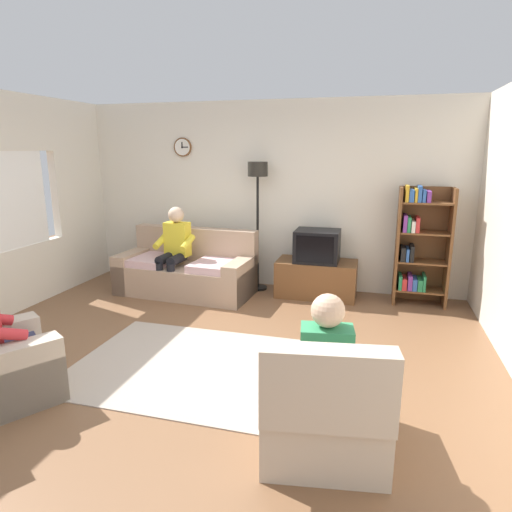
# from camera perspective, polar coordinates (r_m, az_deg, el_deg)

# --- Properties ---
(ground_plane) EXTENTS (12.00, 12.00, 0.00)m
(ground_plane) POSITION_cam_1_polar(r_m,az_deg,el_deg) (4.48, -6.48, -13.22)
(ground_plane) COLOR brown
(back_wall_assembly) EXTENTS (6.20, 0.17, 2.70)m
(back_wall_assembly) POSITION_cam_1_polar(r_m,az_deg,el_deg) (6.57, 1.87, 7.80)
(back_wall_assembly) COLOR silver
(back_wall_assembly) RESTS_ON ground_plane
(couch) EXTENTS (1.95, 0.99, 0.90)m
(couch) POSITION_cam_1_polar(r_m,az_deg,el_deg) (6.40, -8.92, -1.99)
(couch) COLOR tan
(couch) RESTS_ON ground_plane
(tv_stand) EXTENTS (1.10, 0.56, 0.51)m
(tv_stand) POSITION_cam_1_polar(r_m,az_deg,el_deg) (6.25, 7.80, -2.90)
(tv_stand) COLOR brown
(tv_stand) RESTS_ON ground_plane
(tv) EXTENTS (0.60, 0.49, 0.44)m
(tv) POSITION_cam_1_polar(r_m,az_deg,el_deg) (6.11, 7.91, 1.30)
(tv) COLOR black
(tv) RESTS_ON tv_stand
(bookshelf) EXTENTS (0.68, 0.36, 1.57)m
(bookshelf) POSITION_cam_1_polar(r_m,az_deg,el_deg) (6.16, 20.30, 1.43)
(bookshelf) COLOR brown
(bookshelf) RESTS_ON ground_plane
(floor_lamp) EXTENTS (0.28, 0.28, 1.85)m
(floor_lamp) POSITION_cam_1_polar(r_m,az_deg,el_deg) (6.29, 0.22, 8.46)
(floor_lamp) COLOR black
(floor_lamp) RESTS_ON ground_plane
(armchair_near_bookshelf) EXTENTS (0.92, 0.99, 0.90)m
(armchair_near_bookshelf) POSITION_cam_1_polar(r_m,az_deg,el_deg) (3.19, 8.77, -19.21)
(armchair_near_bookshelf) COLOR #BCAD99
(armchair_near_bookshelf) RESTS_ON ground_plane
(area_rug) EXTENTS (2.20, 1.70, 0.01)m
(area_rug) POSITION_cam_1_polar(r_m,az_deg,el_deg) (4.38, -8.32, -13.87)
(area_rug) COLOR #AD9E8E
(area_rug) RESTS_ON ground_plane
(person_on_couch) EXTENTS (0.53, 0.55, 1.24)m
(person_on_couch) POSITION_cam_1_polar(r_m,az_deg,el_deg) (6.26, -10.56, 1.25)
(person_on_couch) COLOR yellow
(person_on_couch) RESTS_ON ground_plane
(person_in_right_armchair) EXTENTS (0.55, 0.58, 1.12)m
(person_in_right_armchair) POSITION_cam_1_polar(r_m,az_deg,el_deg) (3.12, 8.93, -13.43)
(person_in_right_armchair) COLOR #338C59
(person_in_right_armchair) RESTS_ON ground_plane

